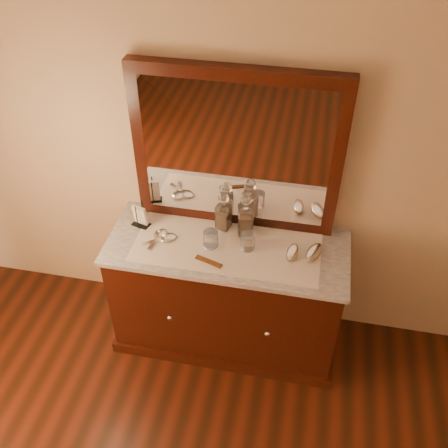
# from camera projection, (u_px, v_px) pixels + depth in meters

# --- Properties ---
(dresser_cabinet) EXTENTS (1.40, 0.55, 0.82)m
(dresser_cabinet) POSITION_uv_depth(u_px,v_px,m) (227.00, 295.00, 3.26)
(dresser_cabinet) COLOR black
(dresser_cabinet) RESTS_ON floor
(dresser_plinth) EXTENTS (1.46, 0.59, 0.08)m
(dresser_plinth) POSITION_uv_depth(u_px,v_px,m) (227.00, 331.00, 3.50)
(dresser_plinth) COLOR black
(dresser_plinth) RESTS_ON floor
(knob_left) EXTENTS (0.04, 0.04, 0.04)m
(knob_left) POSITION_uv_depth(u_px,v_px,m) (170.00, 318.00, 3.07)
(knob_left) COLOR silver
(knob_left) RESTS_ON dresser_cabinet
(knob_right) EXTENTS (0.04, 0.04, 0.04)m
(knob_right) POSITION_uv_depth(u_px,v_px,m) (267.00, 334.00, 2.98)
(knob_right) COLOR silver
(knob_right) RESTS_ON dresser_cabinet
(marble_top) EXTENTS (1.44, 0.59, 0.03)m
(marble_top) POSITION_uv_depth(u_px,v_px,m) (227.00, 247.00, 2.99)
(marble_top) COLOR silver
(marble_top) RESTS_ON dresser_cabinet
(mirror_frame) EXTENTS (1.20, 0.08, 1.00)m
(mirror_frame) POSITION_uv_depth(u_px,v_px,m) (236.00, 152.00, 2.84)
(mirror_frame) COLOR black
(mirror_frame) RESTS_ON marble_top
(mirror_glass) EXTENTS (1.06, 0.01, 0.86)m
(mirror_glass) POSITION_uv_depth(u_px,v_px,m) (235.00, 155.00, 2.81)
(mirror_glass) COLOR white
(mirror_glass) RESTS_ON marble_top
(lace_runner) EXTENTS (1.10, 0.45, 0.00)m
(lace_runner) POSITION_uv_depth(u_px,v_px,m) (227.00, 247.00, 2.96)
(lace_runner) COLOR silver
(lace_runner) RESTS_ON marble_top
(pin_dish) EXTENTS (0.11, 0.11, 0.02)m
(pin_dish) POSITION_uv_depth(u_px,v_px,m) (210.00, 245.00, 2.96)
(pin_dish) COLOR white
(pin_dish) RESTS_ON lace_runner
(comb) EXTENTS (0.17, 0.08, 0.01)m
(comb) POSITION_uv_depth(u_px,v_px,m) (209.00, 261.00, 2.86)
(comb) COLOR brown
(comb) RESTS_ON lace_runner
(napkin_rack) EXTENTS (0.13, 0.10, 0.17)m
(napkin_rack) POSITION_uv_depth(u_px,v_px,m) (140.00, 217.00, 3.08)
(napkin_rack) COLOR black
(napkin_rack) RESTS_ON marble_top
(decanter_left) EXTENTS (0.10, 0.10, 0.26)m
(decanter_left) POSITION_uv_depth(u_px,v_px,m) (223.00, 215.00, 3.03)
(decanter_left) COLOR #925515
(decanter_left) RESTS_ON lace_runner
(decanter_right) EXTENTS (0.11, 0.11, 0.29)m
(decanter_right) POSITION_uv_depth(u_px,v_px,m) (245.00, 218.00, 2.99)
(decanter_right) COLOR #925515
(decanter_right) RESTS_ON lace_runner
(brush_near) EXTENTS (0.08, 0.15, 0.04)m
(brush_near) POSITION_uv_depth(u_px,v_px,m) (292.00, 253.00, 2.89)
(brush_near) COLOR tan
(brush_near) RESTS_ON lace_runner
(brush_far) EXTENTS (0.13, 0.18, 0.04)m
(brush_far) POSITION_uv_depth(u_px,v_px,m) (314.00, 253.00, 2.89)
(brush_far) COLOR tan
(brush_far) RESTS_ON lace_runner
(hand_mirror_outer) EXTENTS (0.10, 0.21, 0.02)m
(hand_mirror_outer) POSITION_uv_depth(u_px,v_px,m) (159.00, 236.00, 3.03)
(hand_mirror_outer) COLOR silver
(hand_mirror_outer) RESTS_ON lace_runner
(hand_mirror_inner) EXTENTS (0.21, 0.16, 0.02)m
(hand_mirror_inner) POSITION_uv_depth(u_px,v_px,m) (165.00, 238.00, 3.01)
(hand_mirror_inner) COLOR silver
(hand_mirror_inner) RESTS_ON lace_runner
(tumblers) EXTENTS (0.30, 0.11, 0.10)m
(tumblers) POSITION_uv_depth(u_px,v_px,m) (229.00, 240.00, 2.93)
(tumblers) COLOR white
(tumblers) RESTS_ON lace_runner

